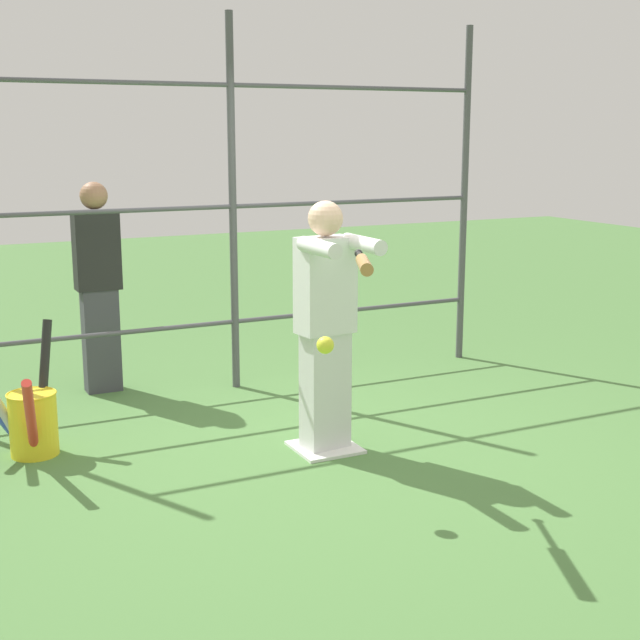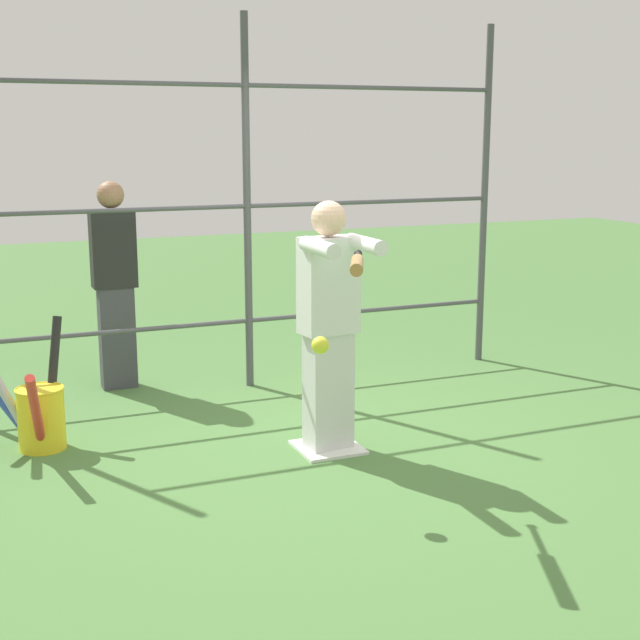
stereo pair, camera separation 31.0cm
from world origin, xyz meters
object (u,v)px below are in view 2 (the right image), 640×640
at_px(batter, 329,319).
at_px(bat_bucket, 36,412).
at_px(baseball_bat_swinging, 357,263).
at_px(softball_in_flight, 320,345).
at_px(bystander_behind_fence, 115,282).

xyz_separation_m(batter, bat_bucket, (1.72, -0.74, -0.61)).
height_order(baseball_bat_swinging, bat_bucket, baseball_bat_swinging).
xyz_separation_m(baseball_bat_swinging, softball_in_flight, (0.14, -0.17, -0.46)).
distance_m(batter, bat_bucket, 1.97).
xyz_separation_m(batter, bystander_behind_fence, (0.98, -1.98, -0.01)).
height_order(baseball_bat_swinging, softball_in_flight, baseball_bat_swinging).
bearing_deg(softball_in_flight, baseball_bat_swinging, 129.78).
relative_size(softball_in_flight, bystander_behind_fence, 0.06).
xyz_separation_m(batter, softball_in_flight, (0.35, 0.68, 0.02)).
bearing_deg(baseball_bat_swinging, softball_in_flight, -50.22).
xyz_separation_m(baseball_bat_swinging, bystander_behind_fence, (0.77, -2.82, -0.49)).
bearing_deg(bat_bucket, bystander_behind_fence, -121.01).
bearing_deg(softball_in_flight, bat_bucket, -45.99).
height_order(batter, bystander_behind_fence, bystander_behind_fence).
height_order(baseball_bat_swinging, bystander_behind_fence, bystander_behind_fence).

